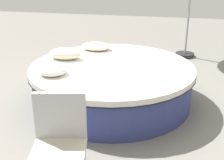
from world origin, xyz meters
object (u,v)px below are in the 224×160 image
at_px(throw_pillow_2, 53,70).
at_px(patio_chair, 60,136).
at_px(round_bed, 112,83).
at_px(throw_pillow_0, 96,46).
at_px(throw_pillow_1, 65,54).

height_order(throw_pillow_2, patio_chair, patio_chair).
xyz_separation_m(round_bed, throw_pillow_0, (-0.47, 0.81, 0.37)).
relative_size(throw_pillow_1, patio_chair, 0.55).
bearing_deg(round_bed, throw_pillow_1, 168.32).
xyz_separation_m(throw_pillow_0, throw_pillow_1, (-0.38, -0.64, 0.02)).
bearing_deg(throw_pillow_1, round_bed, -11.68).
bearing_deg(round_bed, throw_pillow_2, -143.30).
distance_m(round_bed, patio_chair, 2.05).
height_order(round_bed, throw_pillow_0, throw_pillow_0).
bearing_deg(throw_pillow_2, throw_pillow_1, 96.14).
bearing_deg(throw_pillow_0, throw_pillow_2, -102.13).
relative_size(round_bed, throw_pillow_0, 4.84).
xyz_separation_m(throw_pillow_2, patio_chair, (0.66, -1.46, -0.13)).
bearing_deg(round_bed, patio_chair, -93.05).
bearing_deg(round_bed, throw_pillow_0, 119.95).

